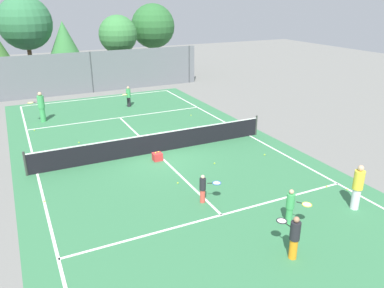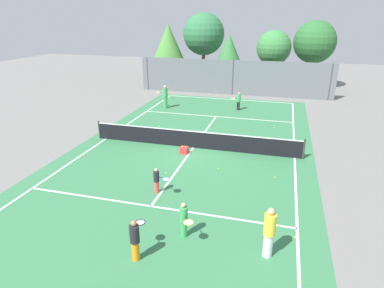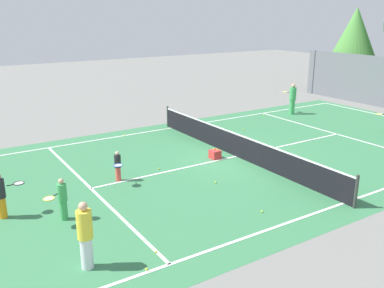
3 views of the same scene
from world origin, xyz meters
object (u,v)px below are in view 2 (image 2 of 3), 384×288
at_px(tennis_ball_8, 299,282).
at_px(player_1, 184,219).
at_px(player_3, 165,96).
at_px(tennis_ball_6, 295,237).
at_px(player_0, 238,101).
at_px(tennis_ball_2, 274,128).
at_px(player_2, 157,180).
at_px(tennis_ball_5, 218,169).
at_px(player_5, 135,239).
at_px(tennis_ball_4, 159,127).
at_px(ball_crate, 184,150).
at_px(tennis_ball_0, 279,226).
at_px(player_4, 269,232).
at_px(tennis_ball_3, 81,155).
at_px(tennis_ball_9, 150,112).
at_px(tennis_ball_1, 166,173).
at_px(tennis_ball_7, 275,178).

bearing_deg(tennis_ball_8, player_1, 162.81).
relative_size(player_3, tennis_ball_6, 27.91).
relative_size(player_0, tennis_ball_2, 21.55).
relative_size(player_2, tennis_ball_8, 16.95).
bearing_deg(tennis_ball_6, tennis_ball_2, 95.69).
distance_m(player_2, tennis_ball_5, 3.56).
xyz_separation_m(player_3, player_5, (5.13, -17.03, -0.23)).
bearing_deg(tennis_ball_4, player_0, 51.85).
bearing_deg(ball_crate, tennis_ball_0, -47.00).
height_order(player_4, tennis_ball_6, player_4).
height_order(tennis_ball_3, tennis_ball_5, same).
bearing_deg(player_3, tennis_ball_8, -59.29).
height_order(tennis_ball_6, tennis_ball_9, same).
bearing_deg(player_0, tennis_ball_1, -97.93).
distance_m(ball_crate, tennis_ball_9, 8.51).
bearing_deg(player_1, player_4, -5.04).
bearing_deg(tennis_ball_5, tennis_ball_9, 129.33).
relative_size(player_2, tennis_ball_1, 16.95).
relative_size(tennis_ball_1, tennis_ball_4, 1.00).
distance_m(player_5, tennis_ball_6, 5.31).
height_order(tennis_ball_3, tennis_ball_7, same).
xyz_separation_m(tennis_ball_0, tennis_ball_4, (-8.04, 9.41, 0.00)).
bearing_deg(player_2, player_4, -30.77).
bearing_deg(tennis_ball_6, player_1, -166.31).
bearing_deg(player_0, tennis_ball_4, -128.15).
xyz_separation_m(player_2, tennis_ball_6, (5.55, -1.67, -0.55)).
xyz_separation_m(tennis_ball_0, tennis_ball_8, (0.63, -2.56, 0.00)).
bearing_deg(tennis_ball_0, player_2, 167.26).
height_order(player_3, tennis_ball_2, player_3).
height_order(player_3, tennis_ball_9, player_3).
bearing_deg(player_3, player_1, -68.20).
height_order(player_3, tennis_ball_1, player_3).
relative_size(player_4, tennis_ball_4, 25.93).
height_order(tennis_ball_0, tennis_ball_3, same).
bearing_deg(tennis_ball_7, player_4, -90.31).
bearing_deg(player_2, tennis_ball_6, -16.72).
height_order(tennis_ball_1, tennis_ball_8, same).
height_order(player_5, tennis_ball_0, player_5).
bearing_deg(ball_crate, tennis_ball_6, -46.76).
bearing_deg(player_1, tennis_ball_4, 114.62).
distance_m(tennis_ball_0, tennis_ball_4, 12.38).
bearing_deg(tennis_ball_4, tennis_ball_9, 121.58).
bearing_deg(tennis_ball_6, tennis_ball_7, 100.82).
bearing_deg(player_2, tennis_ball_1, 98.13).
xyz_separation_m(player_0, player_4, (3.26, -16.77, 0.14)).
height_order(player_2, tennis_ball_6, player_2).
xyz_separation_m(player_1, tennis_ball_8, (3.70, -1.14, -0.64)).
bearing_deg(player_1, tennis_ball_3, 144.73).
bearing_deg(player_1, tennis_ball_1, 116.74).
height_order(player_3, tennis_ball_0, player_3).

